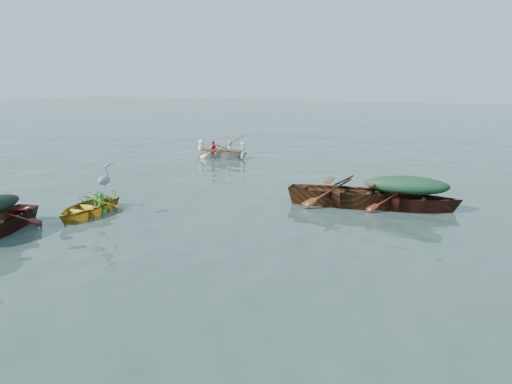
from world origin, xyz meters
TOP-DOWN VIEW (x-y plane):
  - ground at (0.00, 0.00)m, footprint 140.00×140.00m
  - yellow_dinghy at (-3.16, 1.17)m, footprint 1.67×2.99m
  - green_tarp_boat at (4.26, 5.63)m, footprint 4.31×2.09m
  - open_wooden_boat at (2.75, 5.32)m, footprint 5.02×2.31m
  - rowed_boat at (-5.07, 11.19)m, footprint 3.63×1.54m
  - green_tarp_cover at (4.26, 5.63)m, footprint 2.37×1.15m
  - thwart_benches at (2.75, 5.32)m, footprint 2.54×1.30m
  - heron at (-2.62, 1.30)m, footprint 0.34×0.44m
  - dinghy_weeds at (-3.22, 1.71)m, footprint 0.84×1.00m
  - rowers at (-5.07, 11.19)m, footprint 2.57×1.29m
  - oars at (-5.07, 11.19)m, footprint 0.96×2.66m

SIDE VIEW (x-z plane):
  - ground at x=0.00m, z-range 0.00..0.00m
  - yellow_dinghy at x=-3.16m, z-range -0.37..0.37m
  - green_tarp_boat at x=4.26m, z-range -0.48..0.48m
  - open_wooden_boat at x=2.75m, z-range -0.58..0.58m
  - rowed_boat at x=-5.07m, z-range -0.40..0.40m
  - oars at x=-5.07m, z-range 0.40..0.46m
  - thwart_benches at x=2.75m, z-range 0.58..0.62m
  - dinghy_weeds at x=-3.22m, z-range 0.37..0.97m
  - green_tarp_cover at x=4.26m, z-range 0.48..1.00m
  - rowers at x=-5.07m, z-range 0.40..1.16m
  - heron at x=-2.62m, z-range 0.37..1.29m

